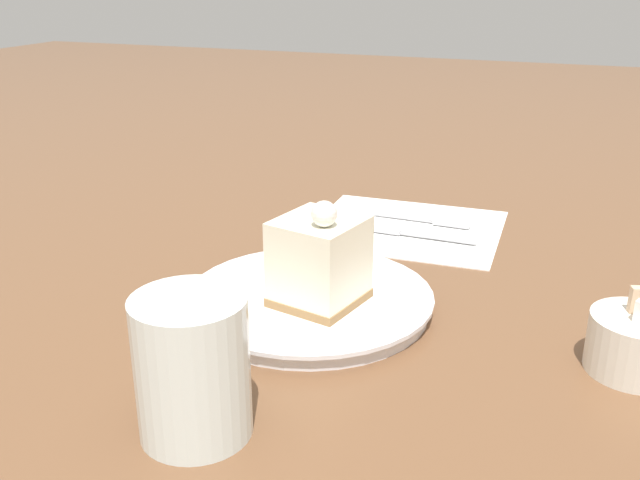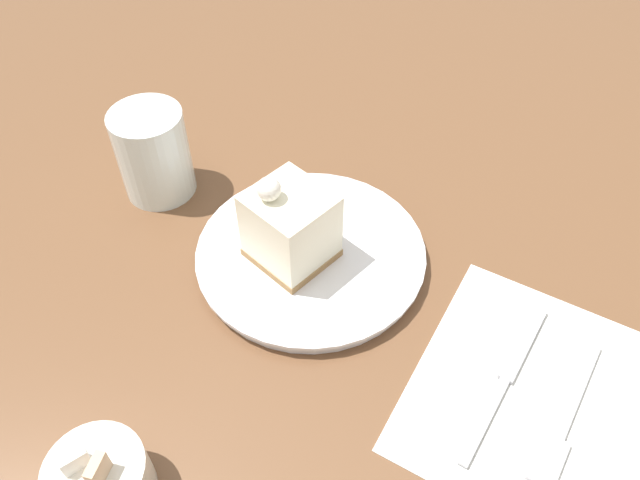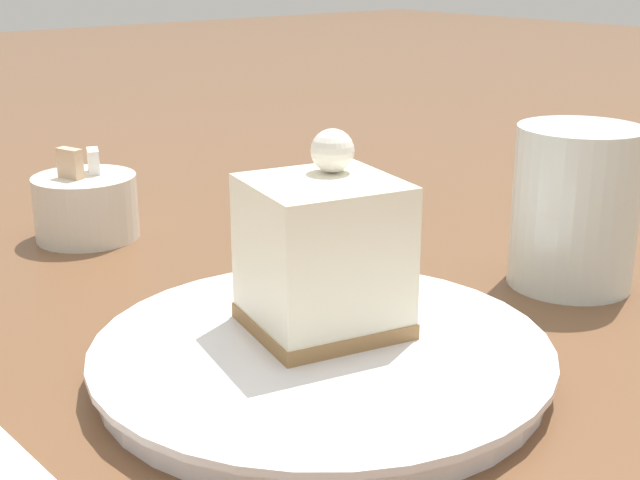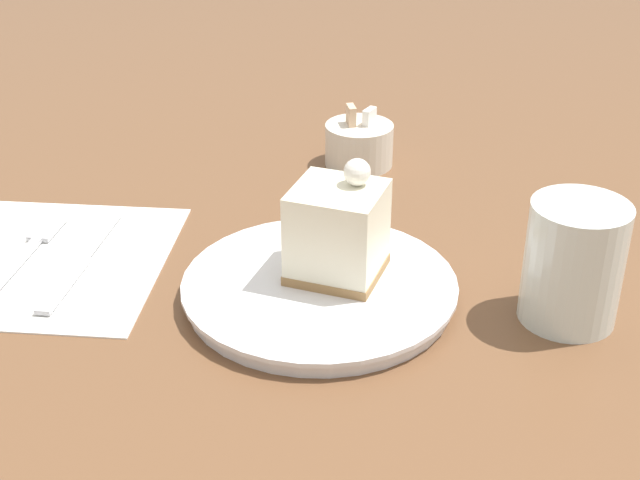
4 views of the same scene
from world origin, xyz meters
name	(u,v)px [view 4 (image 4 of 4)]	position (x,y,z in m)	size (l,w,h in m)	color
ground_plane	(343,290)	(0.00, 0.00, 0.00)	(4.00, 4.00, 0.00)	brown
plate	(319,288)	(-0.02, -0.01, 0.01)	(0.24, 0.24, 0.02)	white
cake_slice	(338,228)	(0.00, 0.00, 0.06)	(0.09, 0.09, 0.10)	#9E7547
napkin	(54,260)	(-0.27, 0.01, 0.00)	(0.21, 0.24, 0.00)	white
fork	(30,248)	(-0.30, 0.03, 0.01)	(0.02, 0.15, 0.00)	#B2B2B7
knife	(76,268)	(-0.24, 0.00, 0.01)	(0.02, 0.18, 0.00)	#B2B2B7
sugar_bowl	(359,144)	(-0.01, 0.27, 0.02)	(0.08, 0.08, 0.07)	silver
drinking_glass	(573,263)	(0.19, -0.02, 0.05)	(0.08, 0.08, 0.10)	silver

